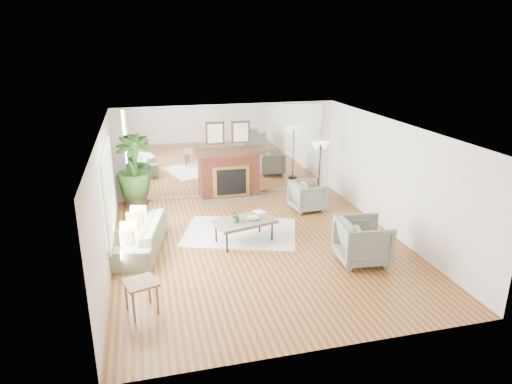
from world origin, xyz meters
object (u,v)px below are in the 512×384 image
object	(u,v)px
potted_ficus	(134,170)
armchair_back	(308,196)
fireplace	(230,173)
sofa	(139,236)
side_table	(141,287)
coffee_table	(244,222)
floor_lamp	(320,151)
armchair_front	(363,241)

from	to	relation	value
potted_ficus	armchair_back	bearing A→B (deg)	-17.50
armchair_back	fireplace	bearing A→B (deg)	45.46
sofa	side_table	size ratio (longest dim) A/B	3.51
fireplace	sofa	world-z (taller)	fireplace
armchair_back	side_table	size ratio (longest dim) A/B	1.35
coffee_table	armchair_back	distance (m)	2.52
coffee_table	armchair_back	world-z (taller)	armchair_back
fireplace	coffee_table	size ratio (longest dim) A/B	1.43
fireplace	floor_lamp	size ratio (longest dim) A/B	1.28
armchair_back	side_table	xyz separation A→B (m)	(-4.15, -3.69, 0.09)
coffee_table	armchair_back	xyz separation A→B (m)	(2.00, 1.52, -0.10)
coffee_table	armchair_front	distance (m)	2.48
fireplace	armchair_back	bearing A→B (deg)	-41.04
potted_ficus	sofa	bearing A→B (deg)	-88.67
armchair_back	armchair_front	world-z (taller)	armchair_front
sofa	side_table	world-z (taller)	sofa
floor_lamp	fireplace	bearing A→B (deg)	158.36
fireplace	side_table	world-z (taller)	fireplace
fireplace	sofa	size ratio (longest dim) A/B	0.97
sofa	potted_ficus	bearing A→B (deg)	-166.66
armchair_back	side_table	distance (m)	5.56
fireplace	coffee_table	world-z (taller)	fireplace
sofa	potted_ficus	distance (m)	2.77
coffee_table	armchair_front	size ratio (longest dim) A/B	1.51
fireplace	floor_lamp	xyz separation A→B (m)	(2.24, -0.89, 0.71)
coffee_table	floor_lamp	distance (m)	3.42
floor_lamp	side_table	bearing A→B (deg)	-137.46
floor_lamp	armchair_back	bearing A→B (deg)	-131.13
sofa	armchair_back	distance (m)	4.38
fireplace	side_table	size ratio (longest dim) A/B	3.40
armchair_back	potted_ficus	world-z (taller)	potted_ficus
armchair_front	side_table	size ratio (longest dim) A/B	1.57
sofa	armchair_front	size ratio (longest dim) A/B	2.23
fireplace	sofa	xyz separation A→B (m)	(-2.45, -2.84, -0.35)
floor_lamp	coffee_table	bearing A→B (deg)	-139.97
potted_ficus	floor_lamp	xyz separation A→B (m)	(4.75, -0.73, 0.38)
armchair_front	potted_ficus	bearing A→B (deg)	51.19
potted_ficus	fireplace	bearing A→B (deg)	3.62
armchair_back	potted_ficus	distance (m)	4.47
fireplace	armchair_front	distance (m)	4.78
sofa	side_table	bearing A→B (deg)	12.25
side_table	potted_ficus	bearing A→B (deg)	90.82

